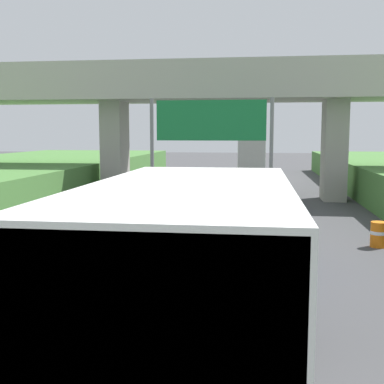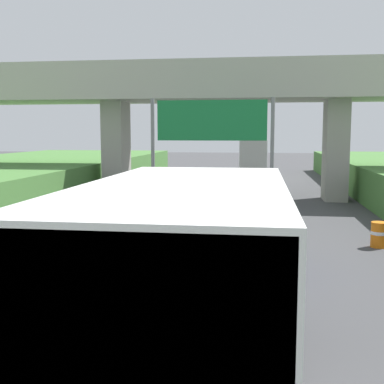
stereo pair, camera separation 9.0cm
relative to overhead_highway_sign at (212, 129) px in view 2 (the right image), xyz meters
name	(u,v)px [view 2 (the right image)]	position (x,y,z in m)	size (l,w,h in m)	color
lane_centre_stripe	(213,214)	(0.00, 0.82, -4.20)	(0.20, 88.25, 0.01)	white
overpass_bridge	(223,97)	(0.00, 6.85, 1.99)	(40.00, 4.80, 8.16)	#ADA89E
overhead_highway_sign	(212,129)	(0.00, 0.00, 0.00)	(5.88, 0.18, 5.66)	slate
truck_white	(254,156)	(1.72, 20.84, -2.27)	(2.44, 7.30, 3.44)	black
truck_black	(195,286)	(1.45, -16.81, -2.27)	(2.44, 7.30, 3.44)	black
car_blue	(236,241)	(1.64, -9.04, -3.35)	(1.86, 4.10, 1.72)	#233D9E
construction_barrel_2	(379,234)	(6.50, -5.55, -3.75)	(0.57, 0.57, 0.90)	orange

